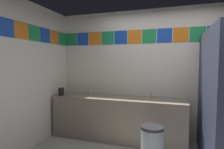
% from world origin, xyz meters
% --- Properties ---
extents(wall_back, '(4.37, 0.09, 2.56)m').
position_xyz_m(wall_back, '(-0.00, 1.49, 1.29)').
color(wall_back, silver).
rests_on(wall_back, ground_plane).
extents(wall_side, '(0.09, 2.91, 2.56)m').
position_xyz_m(wall_side, '(-2.23, -0.00, 1.29)').
color(wall_side, silver).
rests_on(wall_side, ground_plane).
extents(vanity_counter, '(2.57, 0.62, 0.83)m').
position_xyz_m(vanity_counter, '(-0.85, 1.15, 0.42)').
color(vanity_counter, gray).
rests_on(vanity_counter, ground_plane).
extents(faucet_left, '(0.04, 0.10, 0.14)m').
position_xyz_m(faucet_left, '(-1.49, 1.24, 0.88)').
color(faucet_left, silver).
rests_on(faucet_left, vanity_counter).
extents(faucet_right, '(0.04, 0.10, 0.14)m').
position_xyz_m(faucet_right, '(-0.21, 1.24, 0.88)').
color(faucet_right, silver).
rests_on(faucet_right, vanity_counter).
extents(soap_dispenser, '(0.09, 0.09, 0.16)m').
position_xyz_m(soap_dispenser, '(-2.00, 0.96, 0.91)').
color(soap_dispenser, black).
rests_on(soap_dispenser, vanity_counter).
extents(stall_divider, '(0.92, 1.46, 1.99)m').
position_xyz_m(stall_divider, '(0.81, 0.47, 1.00)').
color(stall_divider, '#33384C').
rests_on(stall_divider, ground_plane).
extents(trash_bin, '(0.33, 0.33, 0.60)m').
position_xyz_m(trash_bin, '(-0.10, 0.35, 0.30)').
color(trash_bin, '#999EA3').
rests_on(trash_bin, ground_plane).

